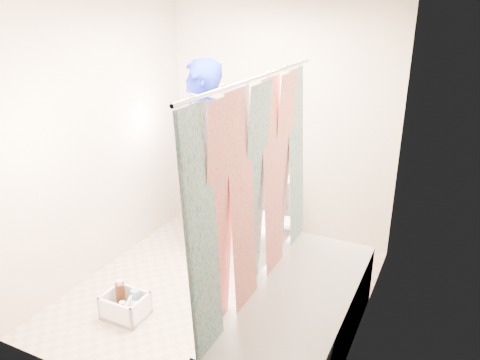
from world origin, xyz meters
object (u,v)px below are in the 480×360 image
at_px(plumber, 201,158).
at_px(cleaning_caddy, 126,307).
at_px(bathtub, 298,320).
at_px(toilet, 267,222).

height_order(plumber, cleaning_caddy, plumber).
distance_m(bathtub, toilet, 1.37).
relative_size(plumber, cleaning_caddy, 5.69).
xyz_separation_m(plumber, cleaning_caddy, (0.06, -1.32, -0.86)).
xyz_separation_m(bathtub, cleaning_caddy, (-1.36, -0.23, -0.17)).
bearing_deg(bathtub, cleaning_caddy, -170.57).
bearing_deg(toilet, bathtub, -77.11).
distance_m(bathtub, cleaning_caddy, 1.39).
bearing_deg(plumber, toilet, 78.86).
xyz_separation_m(bathtub, toilet, (-0.72, 1.15, 0.11)).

